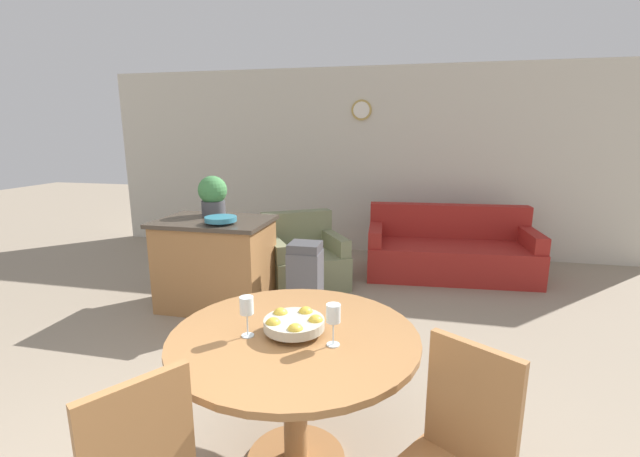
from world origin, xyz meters
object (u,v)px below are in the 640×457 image
kitchen_island (216,263)px  trash_bin (305,279)px  potted_plant (213,195)px  dining_table (295,365)px  fruit_bowl (294,323)px  wine_glass_right (333,315)px  armchair (304,261)px  wine_glass_left (248,307)px  teal_bowl (221,219)px  couch (449,252)px

kitchen_island → trash_bin: kitchen_island is taller
potted_plant → dining_table: bearing=-55.1°
fruit_bowl → kitchen_island: bearing=125.8°
wine_glass_right → trash_bin: wine_glass_right is taller
potted_plant → trash_bin: 1.33m
kitchen_island → armchair: 1.11m
fruit_bowl → wine_glass_left: bearing=-160.0°
wine_glass_right → armchair: 3.07m
wine_glass_right → trash_bin: (-0.68, 2.03, -0.57)m
dining_table → wine_glass_right: bearing=-19.1°
teal_bowl → wine_glass_right: bearing=-51.6°
kitchen_island → trash_bin: size_ratio=1.54×
wine_glass_left → teal_bowl: teal_bowl is taller
fruit_bowl → potted_plant: 2.66m
dining_table → kitchen_island: 2.41m
wine_glass_left → couch: wine_glass_left is taller
potted_plant → couch: bearing=28.3°
trash_bin → couch: 2.16m
fruit_bowl → couch: (1.02, 3.53, -0.54)m
kitchen_island → potted_plant: 0.72m
trash_bin → teal_bowl: bearing=-166.7°
wine_glass_left → fruit_bowl: bearing=20.0°
dining_table → kitchen_island: kitchen_island is taller
fruit_bowl → potted_plant: (-1.51, 2.17, 0.31)m
dining_table → potted_plant: (-1.51, 2.17, 0.54)m
kitchen_island → armchair: size_ratio=0.96×
teal_bowl → armchair: teal_bowl is taller
fruit_bowl → teal_bowl: bearing=125.1°
dining_table → fruit_bowl: 0.23m
teal_bowl → dining_table: bearing=-54.9°
wine_glass_right → teal_bowl: size_ratio=0.69×
dining_table → couch: couch is taller
potted_plant → trash_bin: potted_plant is taller
wine_glass_left → couch: (1.24, 3.61, -0.64)m
dining_table → teal_bowl: size_ratio=4.20×
fruit_bowl → wine_glass_left: wine_glass_left is taller
wine_glass_left → dining_table: bearing=19.7°
kitchen_island → armchair: (0.71, 0.83, -0.18)m
fruit_bowl → wine_glass_right: (0.22, -0.08, 0.10)m
potted_plant → couch: size_ratio=0.20×
kitchen_island → armchair: kitchen_island is taller
wine_glass_left → potted_plant: bearing=120.0°
wine_glass_left → kitchen_island: bearing=120.4°
dining_table → wine_glass_right: size_ratio=6.08×
wine_glass_left → potted_plant: 2.60m
armchair → kitchen_island: bearing=-163.0°
wine_glass_left → potted_plant: size_ratio=0.51×
kitchen_island → potted_plant: potted_plant is taller
trash_bin → wine_glass_left: bearing=-83.3°
teal_bowl → armchair: size_ratio=0.26×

